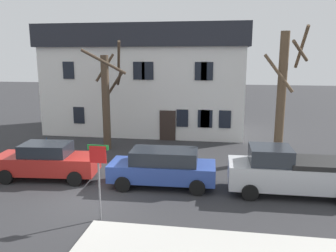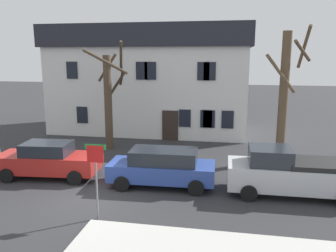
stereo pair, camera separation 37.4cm
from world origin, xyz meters
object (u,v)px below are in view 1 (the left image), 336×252
at_px(building_main, 148,79).
at_px(tree_bare_near, 107,97).
at_px(car_blue_wagon, 163,167).
at_px(pickup_truck_silver, 292,172).
at_px(bicycle_leaning, 49,149).
at_px(tree_bare_mid, 282,93).
at_px(car_red_sedan, 47,161).
at_px(street_sign_pole, 99,168).

xyz_separation_m(building_main, tree_bare_near, (-1.21, -6.21, -0.73)).
height_order(car_blue_wagon, pickup_truck_silver, pickup_truck_silver).
distance_m(building_main, bicycle_leaning, 9.82).
bearing_deg(tree_bare_near, tree_bare_mid, -3.70).
bearing_deg(bicycle_leaning, pickup_truck_silver, -16.62).
xyz_separation_m(tree_bare_mid, car_blue_wagon, (-5.81, -5.02, -2.90)).
distance_m(tree_bare_near, tree_bare_mid, 10.31).
bearing_deg(car_red_sedan, tree_bare_near, 78.17).
distance_m(pickup_truck_silver, street_sign_pole, 8.06).
bearing_deg(building_main, car_blue_wagon, -74.67).
bearing_deg(tree_bare_near, car_blue_wagon, -51.82).
height_order(car_red_sedan, car_blue_wagon, car_red_sedan).
bearing_deg(car_blue_wagon, car_red_sedan, 178.98).
distance_m(tree_bare_near, bicycle_leaning, 4.64).
height_order(pickup_truck_silver, bicycle_leaning, pickup_truck_silver).
bearing_deg(tree_bare_mid, street_sign_pole, -130.97).
height_order(car_blue_wagon, street_sign_pole, street_sign_pole).
bearing_deg(tree_bare_near, pickup_truck_silver, -29.84).
bearing_deg(building_main, tree_bare_mid, -37.15).
height_order(tree_bare_mid, car_red_sedan, tree_bare_mid).
distance_m(tree_bare_near, car_red_sedan, 6.21).
height_order(tree_bare_mid, car_blue_wagon, tree_bare_mid).
bearing_deg(pickup_truck_silver, bicycle_leaning, 163.38).
relative_size(car_blue_wagon, street_sign_pole, 1.72).
bearing_deg(pickup_truck_silver, tree_bare_near, 150.16).
height_order(tree_bare_near, bicycle_leaning, tree_bare_near).
bearing_deg(car_blue_wagon, bicycle_leaning, 152.95).
relative_size(building_main, street_sign_pole, 5.45).
distance_m(tree_bare_near, car_blue_wagon, 7.63).
distance_m(car_blue_wagon, street_sign_pole, 4.08).
distance_m(car_red_sedan, car_blue_wagon, 5.64).
height_order(building_main, tree_bare_near, building_main).
relative_size(building_main, car_blue_wagon, 3.16).
distance_m(tree_bare_mid, pickup_truck_silver, 5.80).
bearing_deg(pickup_truck_silver, car_red_sedan, 179.22).
height_order(car_red_sedan, pickup_truck_silver, pickup_truck_silver).
bearing_deg(car_red_sedan, tree_bare_mid, 23.25).
xyz_separation_m(pickup_truck_silver, street_sign_pole, (-7.18, -3.53, 0.96)).
bearing_deg(street_sign_pole, car_red_sedan, 137.26).
bearing_deg(car_blue_wagon, building_main, 105.33).
height_order(tree_bare_near, tree_bare_mid, tree_bare_mid).
bearing_deg(street_sign_pole, tree_bare_mid, 49.03).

